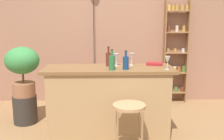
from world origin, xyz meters
The scene contains 13 objects.
back_wall centered at (0.00, 1.95, 1.40)m, with size 6.40×0.10×2.80m, color #9E6B51.
kitchen_counter centered at (0.00, 0.30, 0.48)m, with size 1.67×0.60×0.95m.
bar_stool centered at (0.22, -0.25, 0.48)m, with size 0.37×0.37×0.63m.
spice_shelf centered at (1.26, 1.80, 0.96)m, with size 0.44×0.17×1.89m.
plant_stool centered at (-1.26, 0.81, 0.21)m, with size 0.36×0.36×0.43m, color #2D2823.
potted_plant centered at (-1.26, 0.81, 0.88)m, with size 0.50×0.45×0.74m.
bottle_olive_oil centered at (0.00, 0.40, 1.04)m, with size 0.07×0.07×0.26m.
bottle_vinegar centered at (0.04, 0.14, 1.04)m, with size 0.07×0.07×0.25m.
bottle_sauce_amber centered at (0.21, 0.17, 1.03)m, with size 0.07×0.07×0.23m.
wine_glass_left centered at (0.32, 0.46, 1.06)m, with size 0.07×0.07×0.16m.
wine_glass_center centered at (0.73, 0.17, 1.06)m, with size 0.07×0.07×0.16m.
wine_glass_right centered at (0.10, 0.43, 1.06)m, with size 0.07×0.07×0.16m.
cookbook centered at (0.62, 0.46, 0.96)m, with size 0.21×0.15×0.04m, color maroon.
Camera 1 is at (-0.03, -3.06, 1.57)m, focal length 42.54 mm.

